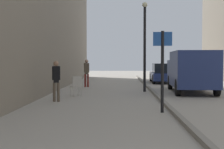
% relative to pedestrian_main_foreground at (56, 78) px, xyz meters
% --- Properties ---
extents(ground_plane, '(80.00, 80.00, 0.00)m').
position_rel_pedestrian_main_foreground_xyz_m(ground_plane, '(2.69, 1.12, -0.95)').
color(ground_plane, '#A8A093').
extents(kerb_strip, '(0.16, 40.00, 0.12)m').
position_rel_pedestrian_main_foreground_xyz_m(kerb_strip, '(4.27, 1.12, -0.89)').
color(kerb_strip, gray).
rests_on(kerb_strip, ground_plane).
extents(pedestrian_main_foreground, '(0.33, 0.21, 1.65)m').
position_rel_pedestrian_main_foreground_xyz_m(pedestrian_main_foreground, '(0.00, 0.00, 0.00)').
color(pedestrian_main_foreground, brown).
rests_on(pedestrian_main_foreground, ground_plane).
extents(pedestrian_mid_block, '(0.34, 0.22, 1.73)m').
position_rel_pedestrian_main_foreground_xyz_m(pedestrian_mid_block, '(0.46, 7.55, 0.05)').
color(pedestrian_mid_block, maroon).
rests_on(pedestrian_mid_block, ground_plane).
extents(delivery_van, '(2.26, 5.38, 2.13)m').
position_rel_pedestrian_main_foreground_xyz_m(delivery_van, '(6.28, 4.12, 0.21)').
color(delivery_van, navy).
rests_on(delivery_van, ground_plane).
extents(parked_car, '(1.92, 4.24, 1.45)m').
position_rel_pedestrian_main_foreground_xyz_m(parked_car, '(5.80, 11.88, -0.24)').
color(parked_car, navy).
rests_on(parked_car, ground_plane).
extents(street_sign_post, '(0.60, 0.10, 2.60)m').
position_rel_pedestrian_main_foreground_xyz_m(street_sign_post, '(3.93, -2.74, 0.59)').
color(street_sign_post, black).
rests_on(street_sign_post, ground_plane).
extents(lamp_post, '(0.28, 0.28, 4.76)m').
position_rel_pedestrian_main_foreground_xyz_m(lamp_post, '(3.88, 4.48, 1.77)').
color(lamp_post, black).
rests_on(lamp_post, ground_plane).
extents(cafe_chair_near_window, '(0.59, 0.59, 0.94)m').
position_rel_pedestrian_main_foreground_xyz_m(cafe_chair_near_window, '(0.54, 2.03, -0.41)').
color(cafe_chair_near_window, '#B7B2A8').
rests_on(cafe_chair_near_window, ground_plane).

